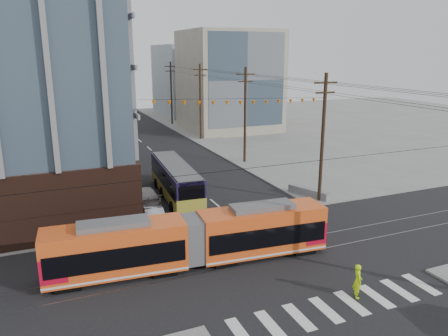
{
  "coord_description": "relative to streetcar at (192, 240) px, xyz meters",
  "views": [
    {
      "loc": [
        -13.13,
        -18.89,
        12.61
      ],
      "look_at": [
        -1.08,
        9.58,
        4.37
      ],
      "focal_mm": 35.0,
      "sensor_mm": 36.0,
      "label": 1
    }
  ],
  "objects": [
    {
      "name": "city_bus",
      "position": [
        2.83,
        12.81,
        -0.07
      ],
      "size": [
        3.17,
        11.27,
        3.15
      ],
      "primitive_type": null,
      "rotation": [
        0.0,
        0.0,
        -0.07
      ],
      "color": "#1E173E",
      "rests_on": "ground"
    },
    {
      "name": "bg_bldg_nw_near",
      "position": [
        -11.57,
        47.79,
        7.35
      ],
      "size": [
        18.0,
        16.0,
        18.0
      ],
      "primitive_type": "cube",
      "color": "#8C99A5",
      "rests_on": "ground"
    },
    {
      "name": "parked_car_white",
      "position": [
        -0.12,
        12.27,
        -0.94
      ],
      "size": [
        2.1,
        4.92,
        1.41
      ],
      "primitive_type": "imported",
      "rotation": [
        0.0,
        0.0,
        3.17
      ],
      "color": "beige",
      "rests_on": "ground"
    },
    {
      "name": "parked_car_silver",
      "position": [
        -0.55,
        7.64,
        -0.98
      ],
      "size": [
        1.83,
        4.18,
        1.34
      ],
      "primitive_type": "imported",
      "rotation": [
        0.0,
        0.0,
        3.04
      ],
      "color": "#A2A6AF",
      "rests_on": "ground"
    },
    {
      "name": "bg_bldg_nw_far",
      "position": [
        -8.57,
        67.79,
        8.35
      ],
      "size": [
        16.0,
        18.0,
        20.0
      ],
      "primitive_type": "cube",
      "color": "gray",
      "rests_on": "ground"
    },
    {
      "name": "jersey_barrier",
      "position": [
        13.73,
        8.13,
        -1.23
      ],
      "size": [
        2.33,
        4.18,
        0.82
      ],
      "primitive_type": "cube",
      "rotation": [
        0.0,
        0.0,
        0.36
      ],
      "color": "slate",
      "rests_on": "ground"
    },
    {
      "name": "utility_pole_far",
      "position": [
        13.93,
        51.79,
        3.85
      ],
      "size": [
        0.3,
        0.3,
        11.0
      ],
      "primitive_type": "cylinder",
      "color": "black",
      "rests_on": "ground"
    },
    {
      "name": "parked_car_grey",
      "position": [
        -0.4,
        21.51,
        -1.06
      ],
      "size": [
        2.31,
        4.38,
        1.17
      ],
      "primitive_type": "imported",
      "rotation": [
        0.0,
        0.0,
        3.23
      ],
      "color": "#4B525B",
      "rests_on": "ground"
    },
    {
      "name": "ground",
      "position": [
        5.43,
        -4.21,
        -1.65
      ],
      "size": [
        160.0,
        160.0,
        0.0
      ],
      "primitive_type": "plane",
      "color": "slate"
    },
    {
      "name": "bg_bldg_ne_far",
      "position": [
        23.43,
        63.79,
        5.35
      ],
      "size": [
        16.0,
        16.0,
        14.0
      ],
      "primitive_type": "cube",
      "color": "#8C99A5",
      "rests_on": "ground"
    },
    {
      "name": "pedestrian",
      "position": [
        6.85,
        -6.81,
        -0.71
      ],
      "size": [
        0.69,
        0.81,
        1.88
      ],
      "primitive_type": "imported",
      "rotation": [
        0.0,
        0.0,
        1.16
      ],
      "color": "#C8FF0E",
      "rests_on": "ground"
    },
    {
      "name": "bg_bldg_ne_near",
      "position": [
        21.43,
        43.79,
        6.35
      ],
      "size": [
        14.0,
        14.0,
        16.0
      ],
      "primitive_type": "cube",
      "color": "gray",
      "rests_on": "ground"
    },
    {
      "name": "streetcar",
      "position": [
        0.0,
        0.0,
        0.0
      ],
      "size": [
        17.22,
        3.78,
        3.29
      ],
      "primitive_type": null,
      "rotation": [
        0.0,
        0.0,
        -0.08
      ],
      "color": "#E3521B",
      "rests_on": "ground"
    }
  ]
}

